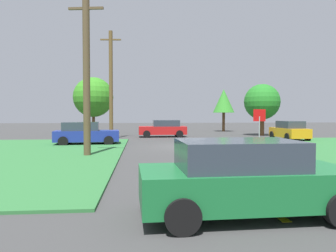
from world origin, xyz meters
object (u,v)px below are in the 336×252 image
at_px(stop_sign, 259,121).
at_px(pine_tree_center, 93,97).
at_px(parked_car_near_building, 85,134).
at_px(car_on_crossroad, 289,131).
at_px(oak_tree_right, 262,102).
at_px(car_behind_on_main_road, 244,178).
at_px(utility_pole_near, 87,75).
at_px(utility_pole_mid, 111,84).
at_px(car_approaching_junction, 163,129).
at_px(oak_tree_left, 224,101).

height_order(stop_sign, pine_tree_center, pine_tree_center).
bearing_deg(parked_car_near_building, car_on_crossroad, 4.56).
height_order(pine_tree_center, oak_tree_right, pine_tree_center).
xyz_separation_m(car_behind_on_main_road, utility_pole_near, (-4.93, 9.97, 3.37)).
bearing_deg(car_on_crossroad, pine_tree_center, 61.36).
distance_m(pine_tree_center, oak_tree_right, 17.71).
bearing_deg(utility_pole_mid, oak_tree_right, 12.18).
distance_m(car_on_crossroad, utility_pole_mid, 15.80).
relative_size(car_on_crossroad, utility_pole_mid, 0.44).
bearing_deg(car_approaching_junction, utility_pole_mid, 23.47).
height_order(car_on_crossroad, oak_tree_right, oak_tree_right).
relative_size(parked_car_near_building, oak_tree_right, 0.87).
bearing_deg(car_behind_on_main_road, stop_sign, 65.55).
distance_m(oak_tree_left, oak_tree_right, 8.37).
relative_size(car_behind_on_main_road, utility_pole_mid, 0.49).
relative_size(car_on_crossroad, oak_tree_left, 0.77).
bearing_deg(stop_sign, utility_pole_mid, -32.22).
distance_m(car_approaching_junction, utility_pole_near, 15.06).
distance_m(car_on_crossroad, car_approaching_junction, 11.33).
bearing_deg(pine_tree_center, utility_pole_mid, -69.11).
height_order(utility_pole_near, oak_tree_right, utility_pole_near).
bearing_deg(oak_tree_left, oak_tree_right, -77.51).
relative_size(stop_sign, oak_tree_right, 0.47).
relative_size(parked_car_near_building, utility_pole_mid, 0.49).
relative_size(pine_tree_center, oak_tree_right, 1.17).
distance_m(stop_sign, utility_pole_mid, 13.61).
bearing_deg(oak_tree_left, car_behind_on_main_road, -104.22).
height_order(car_behind_on_main_road, parked_car_near_building, same).
distance_m(car_behind_on_main_road, parked_car_near_building, 17.47).
relative_size(oak_tree_left, pine_tree_center, 0.87).
height_order(car_behind_on_main_road, pine_tree_center, pine_tree_center).
relative_size(car_on_crossroad, pine_tree_center, 0.68).
xyz_separation_m(car_on_crossroad, parked_car_near_building, (-16.41, -2.72, 0.00)).
bearing_deg(parked_car_near_building, stop_sign, -20.85).
bearing_deg(utility_pole_mid, utility_pole_near, -90.83).
xyz_separation_m(car_on_crossroad, utility_pole_mid, (-15.07, 2.53, 4.01)).
relative_size(car_behind_on_main_road, parked_car_near_building, 1.00).
bearing_deg(car_on_crossroad, oak_tree_right, -0.14).
bearing_deg(oak_tree_left, utility_pole_mid, -139.07).
height_order(car_behind_on_main_road, oak_tree_left, oak_tree_left).
height_order(car_on_crossroad, pine_tree_center, pine_tree_center).
relative_size(utility_pole_near, oak_tree_right, 1.56).
xyz_separation_m(stop_sign, car_on_crossroad, (4.94, 6.01, -0.96)).
relative_size(utility_pole_mid, pine_tree_center, 1.54).
bearing_deg(car_behind_on_main_road, oak_tree_right, 65.62).
xyz_separation_m(car_behind_on_main_road, oak_tree_right, (10.18, 24.85, 2.62)).
bearing_deg(pine_tree_center, utility_pole_near, -82.78).
height_order(stop_sign, car_behind_on_main_road, stop_sign).
xyz_separation_m(stop_sign, parked_car_near_building, (-11.48, 3.29, -0.96)).
distance_m(car_approaching_junction, parked_car_near_building, 9.61).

